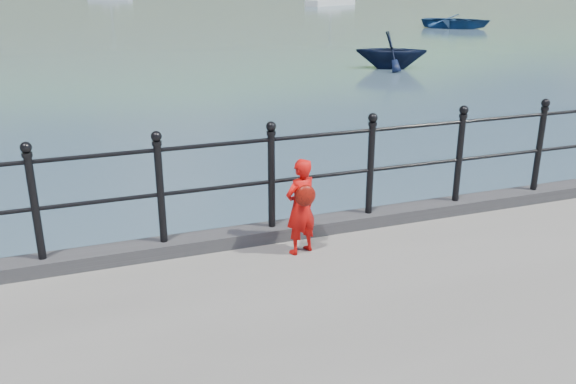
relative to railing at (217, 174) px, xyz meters
name	(u,v)px	position (x,y,z in m)	size (l,w,h in m)	color
ground	(220,318)	(0.00, 0.15, -1.82)	(600.00, 600.00, 0.00)	#2D4251
kerb	(220,240)	(0.00, 0.00, -0.75)	(60.00, 0.30, 0.15)	#28282B
railing	(217,174)	(0.00, 0.00, 0.00)	(18.11, 0.11, 1.20)	black
far_shore	(171,43)	(38.34, 239.56, -24.39)	(830.00, 200.00, 156.00)	#333A21
child	(301,206)	(0.77, -0.45, -0.29)	(0.44, 0.36, 1.04)	red
launch_blue	(456,21)	(25.25, 32.35, -1.33)	(3.39, 4.74, 0.98)	navy
launch_navy	(391,50)	(11.42, 16.80, -1.06)	(2.50, 2.89, 1.52)	black
sailboat_far	(331,3)	(29.22, 63.82, -1.48)	(7.27, 5.12, 10.16)	white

